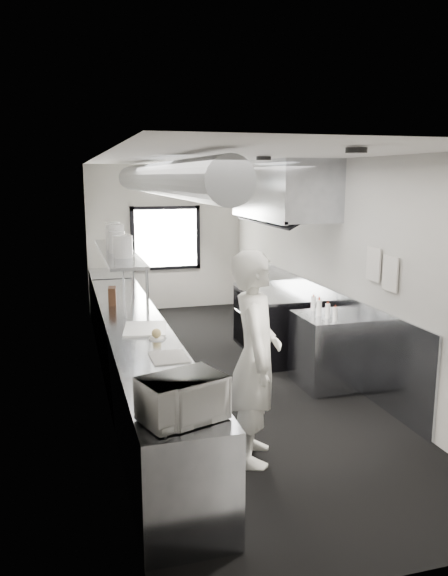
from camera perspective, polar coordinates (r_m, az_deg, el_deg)
floor at (r=7.53m, az=-0.32°, el=-8.80°), size 3.00×8.00×0.01m
ceiling at (r=7.08m, az=-0.35°, el=13.01°), size 3.00×8.00×0.01m
wall_back at (r=11.05m, az=-5.92°, el=5.05°), size 3.00×0.02×2.80m
wall_front at (r=3.60m, az=17.20°, el=-8.49°), size 3.00×0.02×2.80m
wall_left at (r=6.93m, az=-12.37°, el=1.17°), size 0.02×8.00×2.80m
wall_right at (r=7.71m, az=10.48°, el=2.24°), size 0.02×8.00×2.80m
wall_cladding at (r=8.14m, az=9.21°, el=-3.36°), size 0.03×5.50×1.10m
hvac_duct at (r=7.32m, az=-6.59°, el=10.93°), size 0.40×6.40×0.40m
service_window at (r=11.01m, az=-5.89°, el=5.03°), size 1.36×0.05×1.25m
exhaust_hood at (r=8.09m, az=5.91°, el=9.84°), size 0.81×2.20×0.88m
prep_counter at (r=6.71m, az=-8.74°, el=-7.42°), size 0.70×6.00×0.90m
pass_shelf at (r=7.92m, az=-10.65°, el=3.46°), size 0.45×3.00×0.68m
range at (r=8.34m, az=5.27°, el=-3.47°), size 0.88×1.60×0.94m
bottle_station at (r=7.16m, az=10.16°, el=-6.26°), size 0.65×0.80×0.90m
far_work_table at (r=10.27m, az=-11.36°, el=-0.95°), size 0.70×1.20×0.90m
notice_sheet_a at (r=6.62m, az=14.89°, el=2.34°), size 0.02×0.28×0.38m
notice_sheet_b at (r=6.34m, az=16.47°, el=1.41°), size 0.02×0.28×0.38m
line_cook at (r=5.13m, az=3.21°, el=-7.04°), size 0.65×0.82×1.95m
microwave at (r=4.02m, az=-4.24°, el=-11.08°), size 0.63×0.55×0.32m
deli_tub_a at (r=4.66m, az=-7.54°, el=-9.44°), size 0.14×0.14×0.09m
deli_tub_b at (r=4.65m, az=-7.84°, el=-9.44°), size 0.17×0.17×0.09m
newspaper at (r=5.38m, az=-5.62°, el=-6.97°), size 0.34×0.43×0.01m
small_plate at (r=5.98m, az=-6.84°, el=-5.10°), size 0.20×0.20×0.01m
pastry at (r=5.97m, az=-6.86°, el=-4.57°), size 0.10×0.10×0.10m
cutting_board at (r=6.36m, az=-7.97°, el=-4.10°), size 0.56×0.69×0.02m
knife_block at (r=7.64m, az=-11.23°, el=-0.78°), size 0.12×0.23×0.24m
plate_stack_a at (r=7.23m, az=-10.19°, el=4.15°), size 0.31×0.31×0.28m
plate_stack_b at (r=7.71m, az=-10.82°, el=4.59°), size 0.23×0.23×0.29m
plate_stack_c at (r=8.01m, az=-10.93°, el=5.07°), size 0.30×0.30×0.36m
plate_stack_d at (r=8.62m, az=-11.20°, el=5.42°), size 0.26×0.26×0.34m
squeeze_bottle_a at (r=6.78m, az=11.17°, el=-2.62°), size 0.05×0.05×0.16m
squeeze_bottle_b at (r=6.90m, az=10.44°, el=-2.30°), size 0.08×0.08×0.18m
squeeze_bottle_c at (r=6.99m, az=9.59°, el=-2.00°), size 0.08×0.08×0.20m
squeeze_bottle_d at (r=7.15m, az=9.59°, el=-1.77°), size 0.07×0.07×0.18m
squeeze_bottle_e at (r=7.24m, az=9.03°, el=-1.56°), size 0.07×0.07×0.19m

